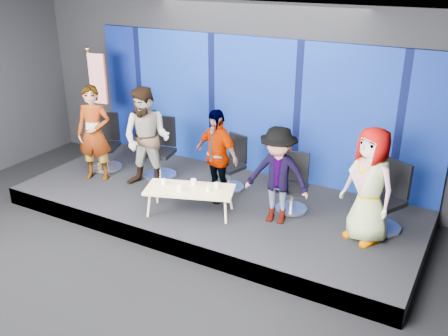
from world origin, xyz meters
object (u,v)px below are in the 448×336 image
Objects in this scene: panelist_e at (369,186)px; mug_d at (208,189)px; panelist_d at (277,176)px; panelist_b at (147,139)px; mug_e at (217,186)px; flag_stand at (97,100)px; chair_e at (386,208)px; panelist_a at (94,134)px; mug_a at (164,182)px; mug_c at (193,182)px; panelist_c at (216,155)px; chair_c at (231,171)px; chair_a at (106,151)px; mug_b at (179,188)px; chair_b at (161,157)px; coffee_table at (190,191)px; chair_d at (293,192)px.

mug_d is at bearing -140.47° from panelist_e.
panelist_b is at bearing 172.43° from panelist_d.
mug_e is 3.65m from flag_stand.
chair_e is at bearing 14.80° from panelist_d.
panelist_b is at bearing -11.05° from panelist_a.
mug_a is (-1.79, -0.53, -0.30)m from panelist_d.
mug_c is at bearing -143.61° from panelist_e.
mug_c is 1.21× the size of mug_d.
chair_c is at bearing 104.41° from panelist_c.
flag_stand is at bearing 120.11° from chair_a.
panelist_b is 2.57m from panelist_d.
panelist_d is at bearing 12.39° from mug_c.
mug_a is (1.85, -0.42, -0.41)m from panelist_a.
mug_b is (2.41, -0.97, 0.13)m from chair_a.
chair_a is 11.45× the size of mug_e.
mug_a is at bearing -63.26° from chair_b.
panelist_a is at bearing 177.60° from mug_e.
panelist_a is at bearing -88.63° from chair_a.
panelist_a is at bearing 171.73° from coffee_table.
panelist_d is at bearing 13.04° from mug_e.
mug_b is (-0.21, -1.34, 0.16)m from chair_c.
chair_e is (5.21, 0.71, -0.54)m from panelist_a.
mug_c is at bearing -35.37° from chair_a.
panelist_b is 1.18× the size of panelist_d.
panelist_b is at bearing 142.09° from mug_a.
panelist_a is 1.31m from chair_b.
chair_a is 5.24m from panelist_e.
chair_d is at bearing -148.51° from chair_e.
chair_a reaches higher than chair_d.
chair_b is 1.40m from mug_a.
panelist_d is 1.46× the size of chair_e.
panelist_c is at bearing 53.54° from mug_a.
panelist_a is 18.55× the size of mug_e.
chair_e is 3.06m from mug_c.
chair_c is 0.64× the size of coffee_table.
chair_b is 0.71× the size of panelist_c.
panelist_e reaches higher than mug_b.
chair_e reaches higher than mug_c.
chair_c is 1.01m from mug_e.
panelist_d is (3.65, 0.11, -0.11)m from panelist_a.
panelist_a is 2.64m from chair_c.
flag_stand is at bearing 160.41° from mug_d.
panelist_b reaches higher than coffee_table.
panelist_c is 1.50× the size of chair_e.
panelist_c is at bearing -75.59° from chair_c.
mug_d reaches higher than coffee_table.
mug_d is at bearing -26.36° from panelist_a.
panelist_b is 18.81× the size of mug_a.
panelist_a is 18.18× the size of mug_a.
chair_c is 2.71m from panelist_e.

